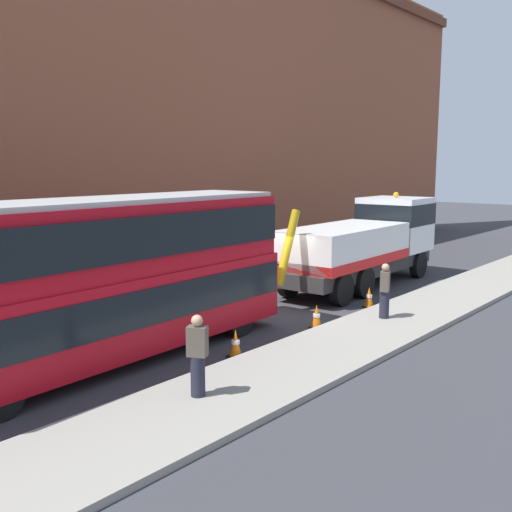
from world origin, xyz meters
name	(u,v)px	position (x,y,z in m)	size (l,w,h in m)	color
ground_plane	(262,311)	(0.00, 0.00, 0.00)	(120.00, 120.00, 0.00)	#38383D
near_kerb	(373,331)	(0.00, -4.20, 0.07)	(60.00, 2.80, 0.15)	gray
building_facade	(114,83)	(0.00, 7.68, 8.07)	(60.00, 1.50, 16.00)	#935138
recovery_tow_truck	(365,242)	(6.07, -0.42, 1.76)	(10.19, 2.97, 3.67)	#2D2D2D
double_decker_bus	(101,275)	(-6.58, -0.44, 2.23)	(11.12, 2.96, 4.06)	#B70C19
pedestrian_onlooker	(198,357)	(-6.77, -3.92, 0.99)	(0.41, 0.47, 1.71)	#232333
pedestrian_bystander	(385,292)	(1.29, -3.85, 0.99)	(0.47, 0.39, 1.71)	#232333
traffic_cone_near_bus	(236,344)	(-4.12, -2.55, 0.34)	(0.36, 0.36, 0.72)	orange
traffic_cone_midway	(317,317)	(-0.58, -2.61, 0.34)	(0.36, 0.36, 0.72)	orange
traffic_cone_near_truck	(369,298)	(2.75, -2.51, 0.34)	(0.36, 0.36, 0.72)	orange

